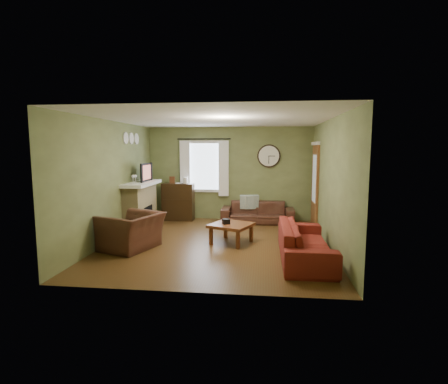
# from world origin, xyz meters

# --- Properties ---
(floor) EXTENTS (4.60, 5.20, 0.00)m
(floor) POSITION_xyz_m (0.00, 0.00, 0.00)
(floor) COLOR #4D3217
(floor) RESTS_ON ground
(ceiling) EXTENTS (4.60, 5.20, 0.00)m
(ceiling) POSITION_xyz_m (0.00, 0.00, 2.60)
(ceiling) COLOR white
(ceiling) RESTS_ON ground
(wall_left) EXTENTS (0.00, 5.20, 2.60)m
(wall_left) POSITION_xyz_m (-2.30, 0.00, 1.30)
(wall_left) COLOR olive
(wall_left) RESTS_ON ground
(wall_right) EXTENTS (0.00, 5.20, 2.60)m
(wall_right) POSITION_xyz_m (2.30, 0.00, 1.30)
(wall_right) COLOR olive
(wall_right) RESTS_ON ground
(wall_back) EXTENTS (4.60, 0.00, 2.60)m
(wall_back) POSITION_xyz_m (0.00, 2.60, 1.30)
(wall_back) COLOR olive
(wall_back) RESTS_ON ground
(wall_front) EXTENTS (4.60, 0.00, 2.60)m
(wall_front) POSITION_xyz_m (0.00, -2.60, 1.30)
(wall_front) COLOR olive
(wall_front) RESTS_ON ground
(fireplace) EXTENTS (0.40, 1.40, 1.10)m
(fireplace) POSITION_xyz_m (-2.10, 1.15, 0.55)
(fireplace) COLOR tan
(fireplace) RESTS_ON floor
(firebox) EXTENTS (0.04, 0.60, 0.55)m
(firebox) POSITION_xyz_m (-1.91, 1.15, 0.30)
(firebox) COLOR black
(firebox) RESTS_ON fireplace
(mantel) EXTENTS (0.58, 1.60, 0.08)m
(mantel) POSITION_xyz_m (-2.07, 1.15, 1.14)
(mantel) COLOR white
(mantel) RESTS_ON fireplace
(tv) EXTENTS (0.08, 0.60, 0.35)m
(tv) POSITION_xyz_m (-2.05, 1.30, 1.35)
(tv) COLOR black
(tv) RESTS_ON mantel
(tv_screen) EXTENTS (0.02, 0.62, 0.36)m
(tv_screen) POSITION_xyz_m (-1.97, 1.30, 1.41)
(tv_screen) COLOR #994C3F
(tv_screen) RESTS_ON mantel
(medallion_left) EXTENTS (0.28, 0.28, 0.03)m
(medallion_left) POSITION_xyz_m (-2.28, 0.80, 2.25)
(medallion_left) COLOR white
(medallion_left) RESTS_ON wall_left
(medallion_mid) EXTENTS (0.28, 0.28, 0.03)m
(medallion_mid) POSITION_xyz_m (-2.28, 1.15, 2.25)
(medallion_mid) COLOR white
(medallion_mid) RESTS_ON wall_left
(medallion_right) EXTENTS (0.28, 0.28, 0.03)m
(medallion_right) POSITION_xyz_m (-2.28, 1.50, 2.25)
(medallion_right) COLOR white
(medallion_right) RESTS_ON wall_left
(window_pane) EXTENTS (1.00, 0.02, 1.30)m
(window_pane) POSITION_xyz_m (-0.70, 2.58, 1.50)
(window_pane) COLOR silver
(window_pane) RESTS_ON wall_back
(curtain_rod) EXTENTS (0.03, 0.03, 1.50)m
(curtain_rod) POSITION_xyz_m (-0.70, 2.48, 2.27)
(curtain_rod) COLOR black
(curtain_rod) RESTS_ON wall_back
(curtain_left) EXTENTS (0.28, 0.04, 1.55)m
(curtain_left) POSITION_xyz_m (-1.25, 2.48, 1.45)
(curtain_left) COLOR white
(curtain_left) RESTS_ON wall_back
(curtain_right) EXTENTS (0.28, 0.04, 1.55)m
(curtain_right) POSITION_xyz_m (-0.15, 2.48, 1.45)
(curtain_right) COLOR white
(curtain_right) RESTS_ON wall_back
(wall_clock) EXTENTS (0.64, 0.06, 0.64)m
(wall_clock) POSITION_xyz_m (1.10, 2.55, 1.80)
(wall_clock) COLOR white
(wall_clock) RESTS_ON wall_back
(door) EXTENTS (0.05, 0.90, 2.10)m
(door) POSITION_xyz_m (2.27, 1.85, 1.05)
(door) COLOR brown
(door) RESTS_ON floor
(bookshelf) EXTENTS (0.87, 0.37, 1.04)m
(bookshelf) POSITION_xyz_m (-1.41, 2.28, 0.52)
(bookshelf) COLOR black
(bookshelf) RESTS_ON floor
(book) EXTENTS (0.18, 0.23, 0.02)m
(book) POSITION_xyz_m (-1.46, 2.24, 0.96)
(book) COLOR brown
(book) RESTS_ON bookshelf
(sofa_brown) EXTENTS (1.95, 0.76, 0.57)m
(sofa_brown) POSITION_xyz_m (0.82, 2.20, 0.28)
(sofa_brown) COLOR #412219
(sofa_brown) RESTS_ON floor
(pillow_left) EXTENTS (0.38, 0.12, 0.37)m
(pillow_left) POSITION_xyz_m (0.52, 2.26, 0.55)
(pillow_left) COLOR #9CAEAA
(pillow_left) RESTS_ON sofa_brown
(pillow_right) EXTENTS (0.40, 0.22, 0.38)m
(pillow_right) POSITION_xyz_m (0.65, 2.28, 0.55)
(pillow_right) COLOR #9CAEAA
(pillow_right) RESTS_ON sofa_brown
(sofa_red) EXTENTS (0.86, 2.20, 0.64)m
(sofa_red) POSITION_xyz_m (1.73, -0.92, 0.32)
(sofa_red) COLOR maroon
(sofa_red) RESTS_ON floor
(armchair) EXTENTS (1.27, 1.36, 0.72)m
(armchair) POSITION_xyz_m (-1.64, -0.62, 0.36)
(armchair) COLOR #412219
(armchair) RESTS_ON floor
(coffee_table) EXTENTS (1.04, 1.04, 0.42)m
(coffee_table) POSITION_xyz_m (0.30, 0.03, 0.21)
(coffee_table) COLOR brown
(coffee_table) RESTS_ON floor
(tissue_box) EXTENTS (0.18, 0.18, 0.11)m
(tissue_box) POSITION_xyz_m (0.19, -0.02, 0.40)
(tissue_box) COLOR black
(tissue_box) RESTS_ON coffee_table
(wine_glass_a) EXTENTS (0.08, 0.08, 0.22)m
(wine_glass_a) POSITION_xyz_m (-2.05, 0.59, 1.29)
(wine_glass_a) COLOR white
(wine_glass_a) RESTS_ON mantel
(wine_glass_b) EXTENTS (0.07, 0.07, 0.21)m
(wine_glass_b) POSITION_xyz_m (-2.05, 0.74, 1.28)
(wine_glass_b) COLOR white
(wine_glass_b) RESTS_ON mantel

